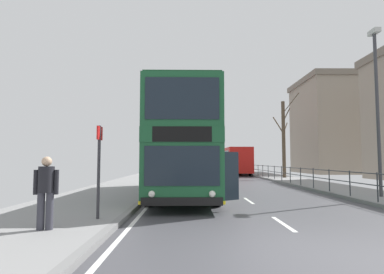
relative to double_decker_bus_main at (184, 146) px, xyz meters
The scene contains 9 objects.
ground 9.52m from the double_decker_bus_main, 77.56° to the right, with size 15.80×140.00×0.20m.
double_decker_bus_main is the anchor object (origin of this frame).
background_bus_far_lane 23.13m from the double_decker_bus_main, 75.84° to the left, with size 2.71×9.74×3.05m.
pedestrian_railing_far_kerb 11.50m from the double_decker_bus_main, 51.15° to the left, with size 0.05×32.24×1.08m.
pedestrian_companion 8.39m from the double_decker_bus_main, 110.75° to the right, with size 0.55×0.37×1.61m.
bus_stop_sign_near 6.79m from the double_decker_bus_main, 108.60° to the right, with size 0.08×0.44×2.45m.
street_lamp_far_side 8.70m from the double_decker_bus_main, ahead, with size 0.28×0.60×7.22m.
bare_tree_far_00 16.30m from the double_decker_bus_main, 57.22° to the left, with size 1.66×2.80×7.41m.
background_building_00 34.00m from the double_decker_bus_main, 52.72° to the left, with size 10.88×10.68×12.40m.
Camera 1 is at (-2.49, -5.90, 1.66)m, focal length 29.94 mm.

